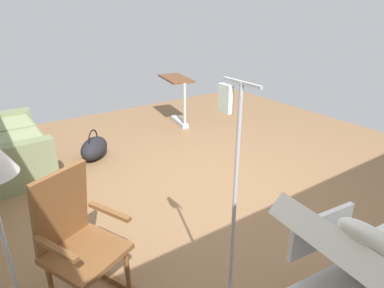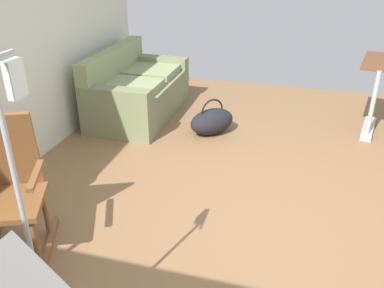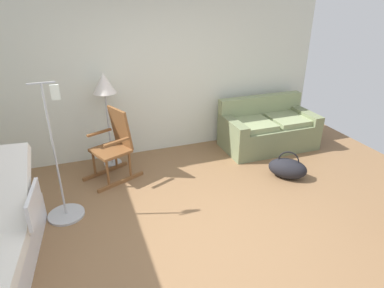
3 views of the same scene
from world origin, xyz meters
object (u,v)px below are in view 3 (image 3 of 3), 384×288
couch (268,130)px  rocking_chair (115,146)px  duffel_bag (288,168)px  iv_pole (64,199)px  floor_lamp (105,90)px

couch → rocking_chair: (-2.68, -0.15, 0.20)m
duffel_bag → couch: bearing=74.1°
couch → rocking_chair: bearing=-176.8°
duffel_bag → iv_pole: (-3.12, 0.15, 0.10)m
floor_lamp → duffel_bag: (2.39, -1.33, -1.07)m
couch → floor_lamp: floor_lamp is taller
couch → duffel_bag: (-0.30, -1.06, -0.15)m
rocking_chair → floor_lamp: (-0.01, 0.42, 0.72)m
couch → iv_pole: bearing=-165.0°
rocking_chair → iv_pole: size_ratio=0.62×
rocking_chair → duffel_bag: bearing=-21.0°
rocking_chair → couch: bearing=3.2°
couch → iv_pole: (-3.42, -0.92, -0.06)m
floor_lamp → duffel_bag: 2.94m
duffel_bag → floor_lamp: bearing=150.9°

